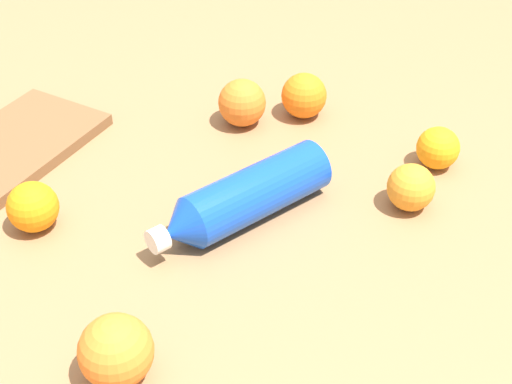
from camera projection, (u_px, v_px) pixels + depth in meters
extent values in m
plane|color=olive|center=(231.00, 207.00, 1.03)|extent=(2.40, 2.40, 0.00)
cylinder|color=blue|center=(256.00, 192.00, 1.00)|extent=(0.22, 0.09, 0.07)
cone|color=blue|center=(178.00, 230.00, 0.94)|extent=(0.05, 0.08, 0.07)
cylinder|color=white|center=(158.00, 240.00, 0.92)|extent=(0.02, 0.03, 0.03)
sphere|color=orange|center=(33.00, 207.00, 0.98)|extent=(0.07, 0.07, 0.07)
sphere|color=orange|center=(411.00, 187.00, 1.01)|extent=(0.07, 0.07, 0.07)
sphere|color=orange|center=(304.00, 96.00, 1.19)|extent=(0.07, 0.07, 0.07)
sphere|color=orange|center=(242.00, 103.00, 1.17)|extent=(0.08, 0.08, 0.08)
sphere|color=orange|center=(438.00, 148.00, 1.09)|extent=(0.06, 0.06, 0.06)
sphere|color=orange|center=(116.00, 351.00, 0.78)|extent=(0.08, 0.08, 0.08)
cube|color=brown|center=(18.00, 143.00, 1.14)|extent=(0.29, 0.23, 0.02)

